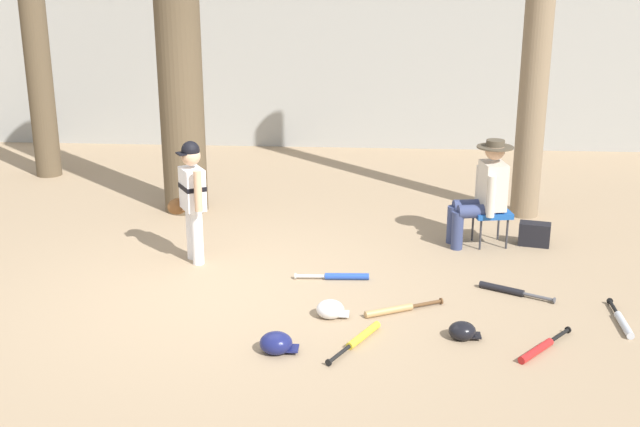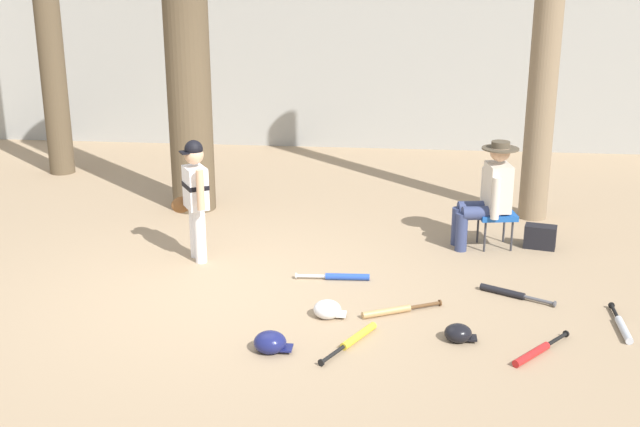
% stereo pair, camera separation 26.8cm
% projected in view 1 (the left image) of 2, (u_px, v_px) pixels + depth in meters
% --- Properties ---
extents(ground_plane, '(60.00, 60.00, 0.00)m').
position_uv_depth(ground_plane, '(227.00, 293.00, 7.88)').
color(ground_plane, '#9E8466').
extents(concrete_back_wall, '(18.00, 0.36, 2.55)m').
position_uv_depth(concrete_back_wall, '(292.00, 69.00, 13.53)').
color(concrete_back_wall, '#9E9E99').
rests_on(concrete_back_wall, ground).
extents(tree_near_player, '(0.90, 0.90, 5.20)m').
position_uv_depth(tree_near_player, '(178.00, 39.00, 9.76)').
color(tree_near_player, brown).
rests_on(tree_near_player, ground).
extents(tree_behind_spectator, '(0.51, 0.51, 5.40)m').
position_uv_depth(tree_behind_spectator, '(539.00, 15.00, 9.46)').
color(tree_behind_spectator, '#7F6B51').
rests_on(tree_behind_spectator, ground).
extents(young_ballplayer, '(0.50, 0.52, 1.31)m').
position_uv_depth(young_ballplayer, '(191.00, 194.00, 8.47)').
color(young_ballplayer, white).
rests_on(young_ballplayer, ground).
extents(folding_stool, '(0.46, 0.46, 0.41)m').
position_uv_depth(folding_stool, '(491.00, 214.00, 9.06)').
color(folding_stool, '#194C9E').
rests_on(folding_stool, ground).
extents(seated_spectator, '(0.68, 0.54, 1.20)m').
position_uv_depth(seated_spectator, '(484.00, 190.00, 8.97)').
color(seated_spectator, navy).
rests_on(seated_spectator, ground).
extents(handbag_beside_stool, '(0.37, 0.25, 0.26)m').
position_uv_depth(handbag_beside_stool, '(534.00, 234.00, 9.11)').
color(handbag_beside_stool, black).
rests_on(handbag_beside_stool, ground).
extents(tree_far_left, '(0.59, 0.59, 5.35)m').
position_uv_depth(tree_far_left, '(32.00, 11.00, 11.29)').
color(tree_far_left, brown).
rests_on(tree_far_left, ground).
extents(bat_aluminum_silver, '(0.08, 0.75, 0.07)m').
position_uv_depth(bat_aluminum_silver, '(622.00, 322.00, 7.18)').
color(bat_aluminum_silver, '#B7BCC6').
rests_on(bat_aluminum_silver, ground).
extents(bat_black_composite, '(0.68, 0.41, 0.07)m').
position_uv_depth(bat_black_composite, '(508.00, 290.00, 7.86)').
color(bat_black_composite, black).
rests_on(bat_black_composite, ground).
extents(bat_red_barrel, '(0.55, 0.64, 0.07)m').
position_uv_depth(bat_red_barrel, '(540.00, 348.00, 6.70)').
color(bat_red_barrel, red).
rests_on(bat_red_barrel, ground).
extents(bat_yellow_trainer, '(0.44, 0.76, 0.07)m').
position_uv_depth(bat_yellow_trainer, '(360.00, 338.00, 6.88)').
color(bat_yellow_trainer, yellow).
rests_on(bat_yellow_trainer, ground).
extents(bat_wood_tan, '(0.74, 0.41, 0.07)m').
position_uv_depth(bat_wood_tan, '(395.00, 309.00, 7.43)').
color(bat_wood_tan, tan).
rests_on(bat_wood_tan, ground).
extents(bat_blue_youth, '(0.75, 0.10, 0.07)m').
position_uv_depth(bat_blue_youth, '(341.00, 276.00, 8.19)').
color(bat_blue_youth, '#2347AD').
rests_on(bat_blue_youth, ground).
extents(batting_helmet_black, '(0.28, 0.21, 0.16)m').
position_uv_depth(batting_helmet_black, '(462.00, 331.00, 6.93)').
color(batting_helmet_black, black).
rests_on(batting_helmet_black, ground).
extents(batting_helmet_navy, '(0.32, 0.25, 0.19)m').
position_uv_depth(batting_helmet_navy, '(276.00, 343.00, 6.69)').
color(batting_helmet_navy, navy).
rests_on(batting_helmet_navy, ground).
extents(batting_helmet_white, '(0.30, 0.23, 0.17)m').
position_uv_depth(batting_helmet_white, '(330.00, 309.00, 7.34)').
color(batting_helmet_white, silver).
rests_on(batting_helmet_white, ground).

